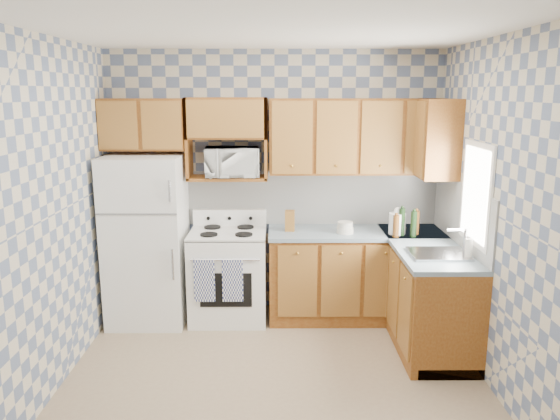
% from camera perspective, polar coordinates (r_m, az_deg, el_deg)
% --- Properties ---
extents(floor, '(3.40, 3.40, 0.00)m').
position_cam_1_polar(floor, '(4.61, -0.59, -17.43)').
color(floor, '#8B7057').
rests_on(floor, ground).
extents(back_wall, '(3.40, 0.02, 2.70)m').
position_cam_1_polar(back_wall, '(5.68, -0.56, 2.79)').
color(back_wall, slate).
rests_on(back_wall, ground).
extents(right_wall, '(0.02, 3.20, 2.70)m').
position_cam_1_polar(right_wall, '(4.44, 21.87, -0.75)').
color(right_wall, slate).
rests_on(right_wall, ground).
extents(backsplash_back, '(2.60, 0.02, 0.56)m').
position_cam_1_polar(backsplash_back, '(5.71, 3.46, 1.29)').
color(backsplash_back, white).
rests_on(backsplash_back, back_wall).
extents(backsplash_right, '(0.02, 1.60, 0.56)m').
position_cam_1_polar(backsplash_right, '(5.20, 18.38, -0.40)').
color(backsplash_right, white).
rests_on(backsplash_right, right_wall).
extents(refrigerator, '(0.75, 0.70, 1.68)m').
position_cam_1_polar(refrigerator, '(5.60, -13.73, -3.04)').
color(refrigerator, white).
rests_on(refrigerator, floor).
extents(stove_body, '(0.76, 0.65, 0.90)m').
position_cam_1_polar(stove_body, '(5.61, -5.39, -6.88)').
color(stove_body, white).
rests_on(stove_body, floor).
extents(cooktop, '(0.76, 0.65, 0.02)m').
position_cam_1_polar(cooktop, '(5.48, -5.48, -2.38)').
color(cooktop, silver).
rests_on(cooktop, stove_body).
extents(backguard, '(0.76, 0.08, 0.17)m').
position_cam_1_polar(backguard, '(5.72, -5.26, -0.76)').
color(backguard, white).
rests_on(backguard, cooktop).
extents(dish_towel_left, '(0.20, 0.02, 0.42)m').
position_cam_1_polar(dish_towel_left, '(5.28, -7.90, -7.33)').
color(dish_towel_left, navy).
rests_on(dish_towel_left, stove_body).
extents(dish_towel_right, '(0.20, 0.02, 0.42)m').
position_cam_1_polar(dish_towel_right, '(5.26, -4.97, -7.37)').
color(dish_towel_right, navy).
rests_on(dish_towel_right, stove_body).
extents(base_cabinets_back, '(1.75, 0.60, 0.88)m').
position_cam_1_polar(base_cabinets_back, '(5.67, 7.88, -6.83)').
color(base_cabinets_back, '#662D0E').
rests_on(base_cabinets_back, floor).
extents(base_cabinets_right, '(0.60, 1.60, 0.88)m').
position_cam_1_polar(base_cabinets_right, '(5.33, 14.84, -8.42)').
color(base_cabinets_right, '#662D0E').
rests_on(base_cabinets_right, floor).
extents(countertop_back, '(1.77, 0.63, 0.04)m').
position_cam_1_polar(countertop_back, '(5.54, 8.02, -2.34)').
color(countertop_back, slate).
rests_on(countertop_back, base_cabinets_back).
extents(countertop_right, '(0.63, 1.60, 0.04)m').
position_cam_1_polar(countertop_right, '(5.18, 15.06, -3.65)').
color(countertop_right, slate).
rests_on(countertop_right, base_cabinets_right).
extents(upper_cabinets_back, '(1.75, 0.33, 0.74)m').
position_cam_1_polar(upper_cabinets_back, '(5.52, 8.10, 7.62)').
color(upper_cabinets_back, '#662D0E').
rests_on(upper_cabinets_back, back_wall).
extents(upper_cabinets_fridge, '(0.82, 0.33, 0.50)m').
position_cam_1_polar(upper_cabinets_fridge, '(5.61, -14.04, 8.69)').
color(upper_cabinets_fridge, '#662D0E').
rests_on(upper_cabinets_fridge, back_wall).
extents(upper_cabinets_right, '(0.33, 0.70, 0.74)m').
position_cam_1_polar(upper_cabinets_right, '(5.49, 15.80, 7.27)').
color(upper_cabinets_right, '#662D0E').
rests_on(upper_cabinets_right, right_wall).
extents(microwave_shelf, '(0.80, 0.33, 0.03)m').
position_cam_1_polar(microwave_shelf, '(5.53, -5.45, 3.37)').
color(microwave_shelf, '#662D0E').
rests_on(microwave_shelf, back_wall).
extents(microwave, '(0.56, 0.40, 0.29)m').
position_cam_1_polar(microwave, '(5.50, -5.06, 5.03)').
color(microwave, white).
rests_on(microwave, microwave_shelf).
extents(sink, '(0.48, 0.40, 0.03)m').
position_cam_1_polar(sink, '(4.86, 16.21, -4.48)').
color(sink, '#B7B7BC').
rests_on(sink, countertop_right).
extents(window, '(0.02, 0.66, 0.86)m').
position_cam_1_polar(window, '(4.83, 19.83, 1.59)').
color(window, white).
rests_on(window, right_wall).
extents(bottle_0, '(0.06, 0.06, 0.27)m').
position_cam_1_polar(bottle_0, '(5.40, 12.61, -1.22)').
color(bottle_0, black).
rests_on(bottle_0, countertop_back).
extents(bottle_1, '(0.06, 0.06, 0.25)m').
position_cam_1_polar(bottle_1, '(5.37, 13.78, -1.45)').
color(bottle_1, black).
rests_on(bottle_1, countertop_back).
extents(bottle_2, '(0.06, 0.06, 0.23)m').
position_cam_1_polar(bottle_2, '(5.47, 14.04, -1.29)').
color(bottle_2, '#5F3614').
rests_on(bottle_2, countertop_back).
extents(bottle_3, '(0.06, 0.06, 0.21)m').
position_cam_1_polar(bottle_3, '(5.32, 12.02, -1.67)').
color(bottle_3, '#5F3614').
rests_on(bottle_3, countertop_back).
extents(knife_block, '(0.10, 0.10, 0.21)m').
position_cam_1_polar(knife_block, '(5.45, 1.04, -1.12)').
color(knife_block, brown).
rests_on(knife_block, countertop_back).
extents(electric_kettle, '(0.16, 0.16, 0.21)m').
position_cam_1_polar(electric_kettle, '(5.45, 12.15, -1.39)').
color(electric_kettle, white).
rests_on(electric_kettle, countertop_back).
extents(food_containers, '(0.17, 0.17, 0.11)m').
position_cam_1_polar(food_containers, '(5.41, 6.81, -1.82)').
color(food_containers, beige).
rests_on(food_containers, countertop_back).
extents(soap_bottle, '(0.06, 0.06, 0.17)m').
position_cam_1_polar(soap_bottle, '(4.81, 19.13, -3.86)').
color(soap_bottle, beige).
rests_on(soap_bottle, countertop_right).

